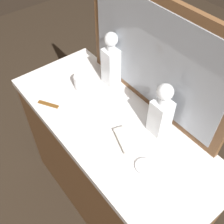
{
  "coord_description": "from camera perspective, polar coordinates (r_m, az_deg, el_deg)",
  "views": [
    {
      "loc": [
        0.67,
        -0.53,
        1.86
      ],
      "look_at": [
        0.0,
        0.0,
        0.92
      ],
      "focal_mm": 43.43,
      "sensor_mm": 36.0,
      "label": 1
    }
  ],
  "objects": [
    {
      "name": "ground_plane",
      "position": [
        2.05,
        0.0,
        -17.69
      ],
      "size": [
        6.0,
        6.0,
        0.0
      ],
      "primitive_type": "plane",
      "color": "#2D2319"
    },
    {
      "name": "dresser",
      "position": [
        1.67,
        0.0,
        -11.64
      ],
      "size": [
        1.21,
        0.51,
        0.84
      ],
      "color": "brown",
      "rests_on": "ground_plane"
    },
    {
      "name": "dresser_mirror",
      "position": [
        1.25,
        8.71,
        11.35
      ],
      "size": [
        0.87,
        0.03,
        0.57
      ],
      "color": "brown",
      "rests_on": "dresser"
    },
    {
      "name": "crystal_decanter_far_right",
      "position": [
        1.23,
        10.25,
        -0.32
      ],
      "size": [
        0.08,
        0.08,
        0.29
      ],
      "color": "white",
      "rests_on": "dresser"
    },
    {
      "name": "crystal_decanter_front",
      "position": [
        1.46,
        -0.18,
        10.16
      ],
      "size": [
        0.08,
        0.08,
        0.31
      ],
      "color": "white",
      "rests_on": "dresser"
    },
    {
      "name": "crystal_tumbler_center",
      "position": [
        1.49,
        -6.41,
        6.15
      ],
      "size": [
        0.08,
        0.08,
        0.08
      ],
      "color": "white",
      "rests_on": "dresser"
    },
    {
      "name": "silver_brush_rear",
      "position": [
        1.25,
        2.64,
        -5.94
      ],
      "size": [
        0.15,
        0.1,
        0.02
      ],
      "color": "#B7A88C",
      "rests_on": "dresser"
    },
    {
      "name": "porcelain_dish",
      "position": [
        1.19,
        6.83,
        -11.28
      ],
      "size": [
        0.08,
        0.08,
        0.01
      ],
      "color": "silver",
      "rests_on": "dresser"
    },
    {
      "name": "tortoiseshell_comb",
      "position": [
        1.44,
        -13.27,
        1.6
      ],
      "size": [
        0.11,
        0.08,
        0.01
      ],
      "color": "brown",
      "rests_on": "dresser"
    }
  ]
}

